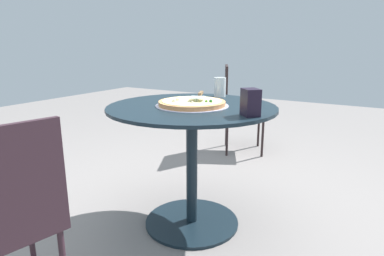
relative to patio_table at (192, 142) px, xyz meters
The scene contains 8 objects.
ground_plane 0.53m from the patio_table, ahead, with size 10.00×10.00×0.00m, color gray.
patio_table is the anchor object (origin of this frame).
pizza_on_tray 0.24m from the patio_table, 145.63° to the right, with size 0.42×0.42×0.05m.
pizza_server 0.28m from the patio_table, 15.77° to the right, with size 0.21×0.12×0.02m.
drinking_cup 0.48m from the patio_table, ahead, with size 0.08×0.08×0.13m, color white.
napkin_dispenser 0.49m from the patio_table, 103.81° to the right, with size 0.09×0.07×0.13m, color black.
patio_chair_near 1.06m from the patio_table, behind, with size 0.44×0.44×0.85m.
patio_chair_far 1.53m from the patio_table, 13.14° to the left, with size 0.55×0.55×0.89m.
Camera 1 is at (-1.58, -0.94, 1.08)m, focal length 30.53 mm.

